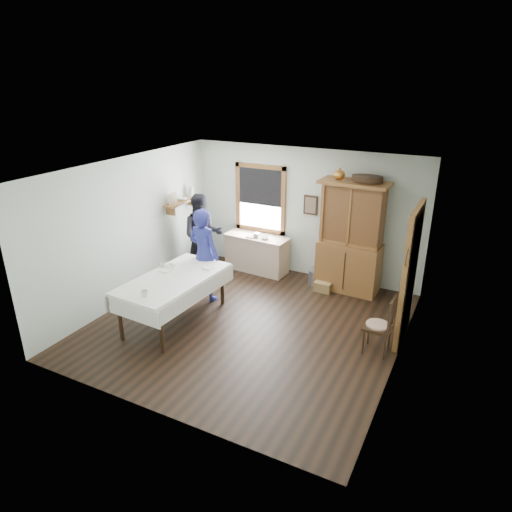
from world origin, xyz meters
name	(u,v)px	position (x,y,z in m)	size (l,w,h in m)	color
room	(248,252)	(0.00, 0.00, 1.35)	(5.01, 5.01, 2.70)	black
window	(260,195)	(-1.00, 2.46, 1.63)	(1.18, 0.07, 1.48)	white
doorway	(411,272)	(2.46, 0.85, 1.16)	(0.09, 1.14, 2.22)	#453A31
wall_shelf	(183,200)	(-2.37, 1.54, 1.57)	(0.24, 1.00, 0.44)	#94592D
framed_picture	(310,205)	(0.15, 2.46, 1.55)	(0.30, 0.04, 0.40)	#321E11
rug_beater	(409,250)	(2.45, 0.30, 1.72)	(0.27, 0.27, 0.01)	black
work_counter	(257,253)	(-0.93, 2.16, 0.40)	(1.40, 0.53, 0.80)	tan
china_hutch	(351,238)	(1.12, 2.14, 1.11)	(1.30, 0.62, 2.21)	#94592D
dining_table	(175,299)	(-1.20, -0.46, 0.42)	(1.09, 2.08, 0.83)	white
spindle_chair	(378,324)	(2.17, 0.18, 0.48)	(0.44, 0.44, 0.97)	#321E11
pail	(316,277)	(0.48, 2.06, 0.16)	(0.30, 0.30, 0.32)	gray
wicker_basket	(323,286)	(0.72, 1.84, 0.10)	(0.34, 0.24, 0.20)	olive
woman_blue	(204,258)	(-1.20, 0.51, 0.84)	(0.61, 0.40, 1.67)	navy
figure_dark	(203,238)	(-1.88, 1.49, 0.82)	(0.80, 0.62, 1.64)	black
table_cup_a	(163,265)	(-1.63, -0.17, 0.88)	(0.12, 0.12, 0.10)	silver
table_cup_b	(144,294)	(-1.17, -1.24, 0.88)	(0.11, 0.11, 0.10)	silver
table_bowl	(170,266)	(-1.51, -0.14, 0.86)	(0.21, 0.21, 0.05)	silver
counter_book	(247,236)	(-1.11, 2.05, 0.81)	(0.15, 0.20, 0.02)	#73604C
counter_bowl	(265,238)	(-0.69, 2.07, 0.83)	(0.18, 0.18, 0.06)	silver
shelf_bowl	(183,199)	(-2.37, 1.55, 1.60)	(0.22, 0.22, 0.05)	silver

